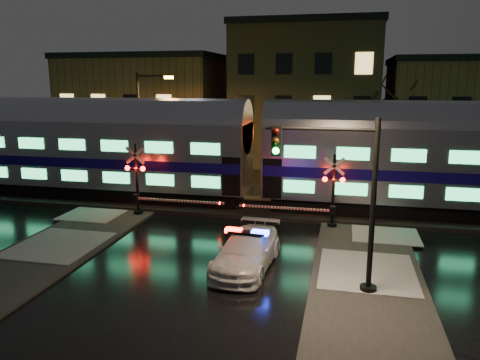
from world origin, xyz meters
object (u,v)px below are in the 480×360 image
object	(u,v)px
crossing_signal_left	(143,187)
traffic_light	(344,202)
crossing_signal_right	(325,199)
streetlight	(143,123)
police_car	(247,251)

from	to	relation	value
crossing_signal_left	traffic_light	bearing A→B (deg)	-34.14
crossing_signal_right	crossing_signal_left	xyz separation A→B (m)	(-9.52, 0.00, 0.08)
crossing_signal_right	streetlight	world-z (taller)	streetlight
traffic_light	streetlight	xyz separation A→B (m)	(-13.27, 13.74, 1.20)
streetlight	crossing_signal_right	bearing A→B (deg)	-28.38
police_car	crossing_signal_left	size ratio (longest dim) A/B	0.90
traffic_light	streetlight	size ratio (longest dim) A/B	0.79
police_car	traffic_light	bearing A→B (deg)	-17.48
police_car	streetlight	distance (m)	16.16
police_car	streetlight	bearing A→B (deg)	131.38
crossing_signal_left	streetlight	size ratio (longest dim) A/B	0.72
police_car	crossing_signal_right	distance (m)	6.34
police_car	crossing_signal_right	size ratio (longest dim) A/B	0.94
crossing_signal_right	traffic_light	xyz separation A→B (m)	(0.86, -7.03, 1.67)
crossing_signal_right	crossing_signal_left	size ratio (longest dim) A/B	0.95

